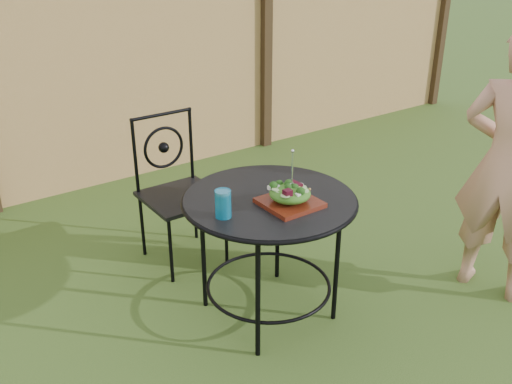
# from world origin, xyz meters

# --- Properties ---
(ground) EXTENTS (60.00, 60.00, 0.00)m
(ground) POSITION_xyz_m (0.00, 0.00, 0.00)
(ground) COLOR #294215
(ground) RESTS_ON ground
(fence) EXTENTS (8.00, 0.12, 1.90)m
(fence) POSITION_xyz_m (-0.00, 2.19, 0.95)
(fence) COLOR #DEAD6D
(fence) RESTS_ON ground
(patio_table) EXTENTS (0.92, 0.92, 0.72)m
(patio_table) POSITION_xyz_m (-0.33, -0.10, 0.59)
(patio_table) COLOR black
(patio_table) RESTS_ON ground
(patio_chair) EXTENTS (0.46, 0.46, 0.95)m
(patio_chair) POSITION_xyz_m (-0.43, 0.74, 0.50)
(patio_chair) COLOR black
(patio_chair) RESTS_ON ground
(diner) EXTENTS (0.53, 0.66, 1.59)m
(diner) POSITION_xyz_m (0.91, -0.67, 0.80)
(diner) COLOR tan
(diner) RESTS_ON ground
(salad_plate) EXTENTS (0.27, 0.27, 0.02)m
(salad_plate) POSITION_xyz_m (-0.30, -0.23, 0.74)
(salad_plate) COLOR #4C140A
(salad_plate) RESTS_ON patio_table
(salad) EXTENTS (0.21, 0.21, 0.08)m
(salad) POSITION_xyz_m (-0.30, -0.23, 0.79)
(salad) COLOR #235614
(salad) RESTS_ON salad_plate
(fork) EXTENTS (0.01, 0.01, 0.18)m
(fork) POSITION_xyz_m (-0.29, -0.23, 0.92)
(fork) COLOR silver
(fork) RESTS_ON salad
(drinking_glass) EXTENTS (0.08, 0.08, 0.14)m
(drinking_glass) POSITION_xyz_m (-0.65, -0.15, 0.79)
(drinking_glass) COLOR #0C678D
(drinking_glass) RESTS_ON patio_table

